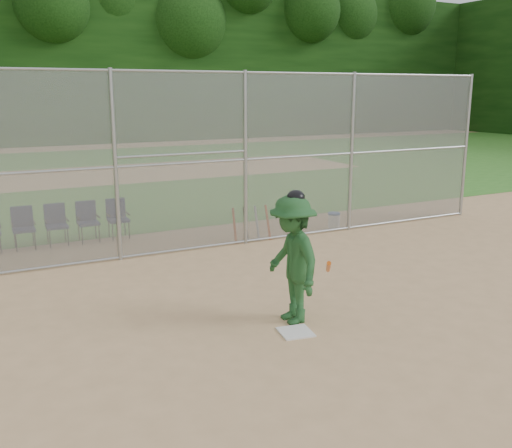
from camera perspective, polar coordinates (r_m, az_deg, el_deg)
name	(u,v)px	position (r m, az deg, el deg)	size (l,w,h in m)	color
ground	(329,326)	(9.03, 7.34, -10.08)	(100.00, 100.00, 0.00)	tan
grass_strip	(92,175)	(25.51, -16.09, 4.71)	(100.00, 100.00, 0.00)	#2F6D20
dirt_patch_far	(92,175)	(25.51, -16.09, 4.71)	(24.00, 24.00, 0.00)	tan
backstop_fence	(205,159)	(12.82, -5.12, 6.51)	(16.09, 0.09, 4.00)	gray
treeline	(74,45)	(27.30, -17.71, 16.71)	(81.00, 60.00, 11.00)	black
home_plate	(296,332)	(8.74, 3.99, -10.73)	(0.48, 0.48, 0.02)	silver
batter_at_plate	(292,259)	(8.82, 3.66, -3.54)	(1.06, 1.42, 2.10)	#1F4E24
water_cooler	(334,220)	(15.22, 7.80, 0.39)	(0.32, 0.32, 0.41)	white
spare_bats	(251,224)	(13.73, -0.46, 0.02)	(0.96, 0.32, 0.84)	#D84C14
chair_2	(24,229)	(14.05, -22.20, -0.42)	(0.54, 0.52, 0.96)	#101B3D
chair_3	(57,225)	(14.12, -19.30, -0.11)	(0.54, 0.52, 0.96)	#101B3D
chair_4	(88,222)	(14.23, -16.42, 0.19)	(0.54, 0.52, 0.96)	#101B3D
chair_5	(118,219)	(14.37, -13.60, 0.49)	(0.54, 0.52, 0.96)	#101B3D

